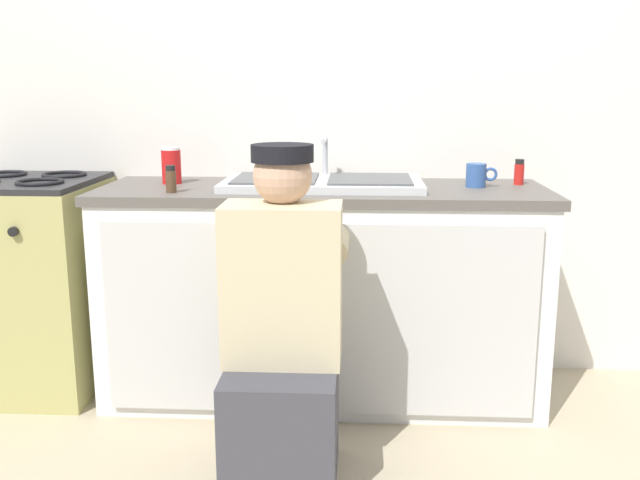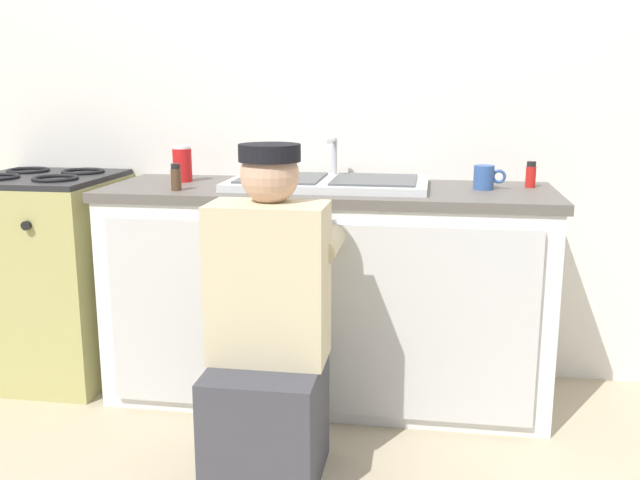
# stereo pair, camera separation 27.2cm
# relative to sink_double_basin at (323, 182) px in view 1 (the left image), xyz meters

# --- Properties ---
(ground_plane) EXTENTS (12.00, 12.00, 0.00)m
(ground_plane) POSITION_rel_sink_double_basin_xyz_m (0.00, -0.30, -0.90)
(ground_plane) COLOR tan
(back_wall) EXTENTS (6.00, 0.10, 2.50)m
(back_wall) POSITION_rel_sink_double_basin_xyz_m (0.00, 0.35, 0.35)
(back_wall) COLOR silver
(back_wall) RESTS_ON ground_plane
(counter_cabinet) EXTENTS (1.77, 0.62, 0.84)m
(counter_cabinet) POSITION_rel_sink_double_basin_xyz_m (0.00, -0.01, -0.48)
(counter_cabinet) COLOR white
(counter_cabinet) RESTS_ON ground_plane
(countertop) EXTENTS (1.81, 0.62, 0.04)m
(countertop) POSITION_rel_sink_double_basin_xyz_m (0.00, -0.00, -0.04)
(countertop) COLOR #5B5651
(countertop) RESTS_ON counter_cabinet
(sink_double_basin) EXTENTS (0.80, 0.44, 0.19)m
(sink_double_basin) POSITION_rel_sink_double_basin_xyz_m (0.00, 0.00, 0.00)
(sink_double_basin) COLOR silver
(sink_double_basin) RESTS_ON countertop
(stove_range) EXTENTS (0.59, 0.62, 0.92)m
(stove_range) POSITION_rel_sink_double_basin_xyz_m (-1.25, -0.00, -0.45)
(stove_range) COLOR tan
(stove_range) RESTS_ON ground_plane
(plumber_person) EXTENTS (0.42, 0.61, 1.10)m
(plumber_person) POSITION_rel_sink_double_basin_xyz_m (-0.10, -0.68, -0.44)
(plumber_person) COLOR #3F3F47
(plumber_person) RESTS_ON ground_plane
(coffee_mug) EXTENTS (0.13, 0.08, 0.09)m
(coffee_mug) POSITION_rel_sink_double_basin_xyz_m (0.62, 0.03, 0.03)
(coffee_mug) COLOR #335699
(coffee_mug) RESTS_ON countertop
(spice_bottle_pepper) EXTENTS (0.04, 0.04, 0.10)m
(spice_bottle_pepper) POSITION_rel_sink_double_basin_xyz_m (-0.57, -0.19, 0.03)
(spice_bottle_pepper) COLOR #513823
(spice_bottle_pepper) RESTS_ON countertop
(soda_cup_red) EXTENTS (0.08, 0.08, 0.15)m
(soda_cup_red) POSITION_rel_sink_double_basin_xyz_m (-0.64, 0.07, 0.06)
(soda_cup_red) COLOR red
(soda_cup_red) RESTS_ON countertop
(spice_bottle_red) EXTENTS (0.04, 0.04, 0.10)m
(spice_bottle_red) POSITION_rel_sink_double_basin_xyz_m (0.81, 0.11, 0.03)
(spice_bottle_red) COLOR red
(spice_bottle_red) RESTS_ON countertop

